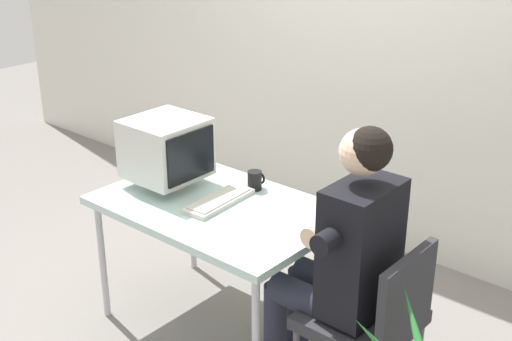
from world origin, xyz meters
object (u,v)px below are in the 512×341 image
object	(u,v)px
office_chair	(373,316)
person_seated	(341,255)
crt_monitor	(167,148)
keyboard	(219,200)
desk	(218,213)
desk_mug	(255,180)

from	to	relation	value
office_chair	person_seated	bearing A→B (deg)	180.00
crt_monitor	office_chair	world-z (taller)	crt_monitor
crt_monitor	keyboard	bearing A→B (deg)	1.48
keyboard	office_chair	bearing A→B (deg)	-2.09
crt_monitor	person_seated	distance (m)	1.13
office_chair	crt_monitor	bearing A→B (deg)	178.89
crt_monitor	desk	bearing A→B (deg)	-0.70
keyboard	person_seated	world-z (taller)	person_seated
crt_monitor	desk_mug	distance (m)	0.49
keyboard	person_seated	size ratio (longest dim) A/B	0.31
crt_monitor	keyboard	xyz separation A→B (m)	(0.35, 0.01, -0.19)
person_seated	crt_monitor	bearing A→B (deg)	178.72
office_chair	person_seated	distance (m)	0.29
person_seated	office_chair	bearing A→B (deg)	-0.00
desk	desk_mug	world-z (taller)	desk_mug
keyboard	office_chair	xyz separation A→B (m)	(0.93, -0.03, -0.25)
desk	office_chair	bearing A→B (deg)	-1.26
person_seated	desk_mug	bearing A→B (deg)	158.89
keyboard	office_chair	world-z (taller)	office_chair
desk	keyboard	size ratio (longest dim) A/B	2.88
keyboard	desk	bearing A→B (deg)	-80.37
desk	person_seated	world-z (taller)	person_seated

